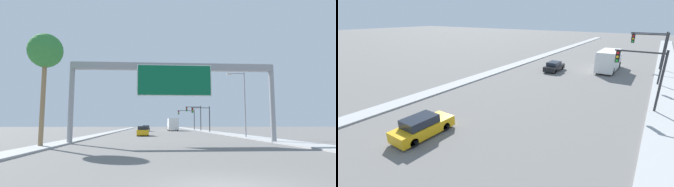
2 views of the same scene
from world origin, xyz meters
TOP-DOWN VIEW (x-y plane):
  - sidewalk_right at (11.25, 60.00)m, footprint 3.00×120.00m
  - median_strip_left at (-10.75, 60.00)m, footprint 2.00×120.00m
  - car_near_left at (-3.50, 33.76)m, footprint 1.78×4.44m
  - car_mid_left at (-3.50, 57.99)m, footprint 1.81×4.51m
  - truck_box_primary at (3.50, 62.85)m, footprint 2.50×8.62m
  - traffic_light_near_intersection at (8.89, 48.00)m, footprint 4.11×0.32m
  - traffic_light_mid_block at (9.04, 58.00)m, footprint 3.98×0.32m
  - traffic_light_far_intersection at (8.59, 68.00)m, footprint 5.05×0.32m

SIDE VIEW (x-z plane):
  - sidewalk_right at x=11.25m, z-range 0.00..0.15m
  - median_strip_left at x=-10.75m, z-range 0.00..0.15m
  - car_mid_left at x=-3.50m, z-range -0.04..1.43m
  - car_near_left at x=-3.50m, z-range -0.05..1.47m
  - truck_box_primary at x=3.50m, z-range 0.03..3.30m
  - traffic_light_near_intersection at x=8.89m, z-range 0.98..6.55m
  - traffic_light_far_intersection at x=8.59m, z-range 1.10..7.03m
  - traffic_light_mid_block at x=9.04m, z-range 1.07..7.47m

